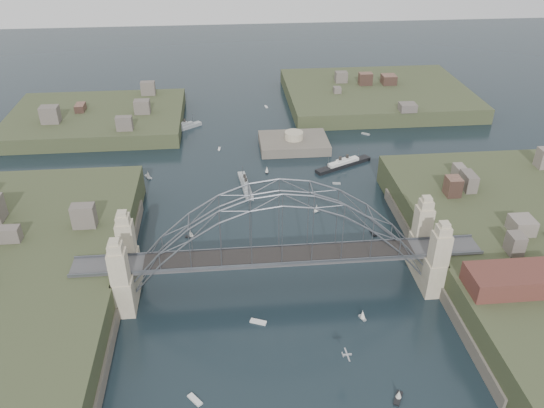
{
  "coord_description": "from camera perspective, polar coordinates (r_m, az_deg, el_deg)",
  "views": [
    {
      "loc": [
        -10.14,
        -89.29,
        74.3
      ],
      "look_at": [
        0.0,
        18.0,
        10.0
      ],
      "focal_mm": 35.68,
      "sensor_mm": 36.0,
      "label": 1
    }
  ],
  "objects": [
    {
      "name": "naval_cruiser_far",
      "position": [
        192.46,
        -9.43,
        7.94
      ],
      "size": [
        13.24,
        10.61,
        5.06
      ],
      "color": "#969B9E",
      "rests_on": "ground"
    },
    {
      "name": "small_boat_m",
      "position": [
        110.1,
        9.54,
        -11.47
      ],
      "size": [
        1.42,
        1.95,
        2.38
      ],
      "color": "white",
      "rests_on": "ground"
    },
    {
      "name": "small_boat_b",
      "position": [
        141.55,
        4.7,
        -0.48
      ],
      "size": [
        1.76,
        1.49,
        2.38
      ],
      "color": "white",
      "rests_on": "ground"
    },
    {
      "name": "aeroplane",
      "position": [
        96.14,
        7.83,
        -15.48
      ],
      "size": [
        1.69,
        3.17,
        0.46
      ],
      "color": "#A6A8AD"
    },
    {
      "name": "headland_nw",
      "position": [
        203.52,
        -17.92,
        8.04
      ],
      "size": [
        60.0,
        45.0,
        9.0
      ],
      "primitive_type": "cube",
      "color": "#363E23",
      "rests_on": "ground"
    },
    {
      "name": "bridge",
      "position": [
        109.16,
        0.89,
        -3.77
      ],
      "size": [
        84.0,
        13.8,
        24.6
      ],
      "color": "#454548",
      "rests_on": "ground"
    },
    {
      "name": "small_boat_l",
      "position": [
        139.93,
        -17.48,
        -2.72
      ],
      "size": [
        1.55,
        2.85,
        1.43
      ],
      "color": "white",
      "rests_on": "ground"
    },
    {
      "name": "small_boat_h",
      "position": [
        176.21,
        -5.58,
        5.84
      ],
      "size": [
        0.88,
        1.93,
        1.43
      ],
      "color": "white",
      "rests_on": "ground"
    },
    {
      "name": "small_boat_d",
      "position": [
        155.76,
        6.82,
        2.16
      ],
      "size": [
        2.33,
        1.1,
        0.45
      ],
      "color": "white",
      "rests_on": "ground"
    },
    {
      "name": "small_boat_i",
      "position": [
        135.16,
        10.63,
        -3.05
      ],
      "size": [
        1.26,
        2.7,
        0.45
      ],
      "color": "white",
      "rests_on": "ground"
    },
    {
      "name": "small_boat_f",
      "position": [
        160.38,
        -0.55,
        3.61
      ],
      "size": [
        1.23,
        1.91,
        2.38
      ],
      "color": "white",
      "rests_on": "ground"
    },
    {
      "name": "ocean_liner",
      "position": [
        165.72,
        7.53,
        4.19
      ],
      "size": [
        18.51,
        11.21,
        4.77
      ],
      "color": "black",
      "rests_on": "ground"
    },
    {
      "name": "headland_ne",
      "position": [
        220.78,
        10.93,
        10.81
      ],
      "size": [
        70.0,
        55.0,
        9.5
      ],
      "primitive_type": "cube",
      "color": "#363E23",
      "rests_on": "ground"
    },
    {
      "name": "small_boat_n",
      "position": [
        189.3,
        9.85,
        7.29
      ],
      "size": [
        2.88,
        2.51,
        0.45
      ],
      "color": "white",
      "rests_on": "ground"
    },
    {
      "name": "ground",
      "position": [
        116.6,
        0.84,
        -8.77
      ],
      "size": [
        500.0,
        500.0,
        0.0
      ],
      "primitive_type": "plane",
      "color": "black",
      "rests_on": "ground"
    },
    {
      "name": "wharf_shed",
      "position": [
        112.84,
        24.72,
        -7.23
      ],
      "size": [
        20.0,
        8.0,
        4.0
      ],
      "primitive_type": "cube",
      "color": "#592D26",
      "rests_on": "shore_east"
    },
    {
      "name": "shore_west",
      "position": [
        124.22,
        -26.81,
        -8.72
      ],
      "size": [
        50.5,
        90.0,
        12.0
      ],
      "color": "#363E23",
      "rests_on": "ground"
    },
    {
      "name": "small_boat_j",
      "position": [
        96.55,
        -8.14,
        -19.79
      ],
      "size": [
        2.65,
        2.95,
        0.45
      ],
      "color": "white",
      "rests_on": "ground"
    },
    {
      "name": "shore_east",
      "position": [
        133.25,
        26.31,
        -5.73
      ],
      "size": [
        50.5,
        90.0,
        12.0
      ],
      "color": "#363E23",
      "rests_on": "ground"
    },
    {
      "name": "small_boat_a",
      "position": [
        132.77,
        -8.57,
        -3.18
      ],
      "size": [
        2.69,
        1.03,
        2.38
      ],
      "color": "white",
      "rests_on": "ground"
    },
    {
      "name": "finger_pier",
      "position": [
        107.65,
        24.64,
        -15.94
      ],
      "size": [
        4.0,
        22.0,
        1.4
      ],
      "primitive_type": "cube",
      "color": "#454548",
      "rests_on": "ground"
    },
    {
      "name": "fort_island",
      "position": [
        177.3,
        2.29,
        5.9
      ],
      "size": [
        22.0,
        16.0,
        9.4
      ],
      "color": "#595247",
      "rests_on": "ground"
    },
    {
      "name": "naval_cruiser_near",
      "position": [
        152.86,
        -2.84,
        2.01
      ],
      "size": [
        3.8,
        15.9,
        4.73
      ],
      "color": "#969B9E",
      "rests_on": "ground"
    },
    {
      "name": "small_boat_g",
      "position": [
        97.72,
        13.2,
        -19.12
      ],
      "size": [
        2.36,
        3.09,
        2.38
      ],
      "color": "white",
      "rests_on": "ground"
    },
    {
      "name": "small_boat_e",
      "position": [
        161.97,
        -12.96,
        2.97
      ],
      "size": [
        2.48,
        3.18,
        2.38
      ],
      "color": "white",
      "rests_on": "ground"
    },
    {
      "name": "small_boat_k",
      "position": [
        210.68,
        -0.62,
        10.21
      ],
      "size": [
        1.17,
        2.25,
        0.45
      ],
      "color": "white",
      "rests_on": "ground"
    },
    {
      "name": "small_boat_c",
      "position": [
        108.43,
        -1.46,
        -12.34
      ],
      "size": [
        3.4,
        2.21,
        0.45
      ],
      "color": "white",
      "rests_on": "ground"
    }
  ]
}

